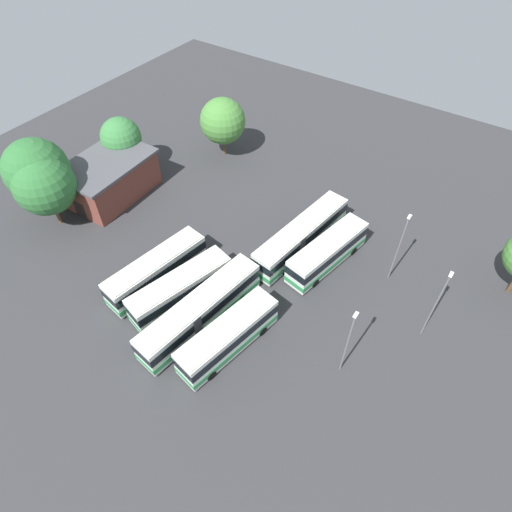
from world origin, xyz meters
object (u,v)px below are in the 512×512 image
at_px(bus_row0_slot2, 181,289).
at_px(depot_building, 109,178).
at_px(bus_row0_slot1, 200,311).
at_px(lamp_post_far_corner, 399,246).
at_px(bus_row0_slot0, 228,336).
at_px(bus_row1_slot0, 327,252).
at_px(tree_south_edge, 121,138).
at_px(lamp_post_mid_lot, 348,341).
at_px(bus_row0_slot3, 157,270).
at_px(tree_east_edge, 223,121).
at_px(tree_west_edge, 37,170).
at_px(maintenance_shelter, 114,165).
at_px(tree_north_edge, 45,185).
at_px(bus_row1_slot1, 301,236).
at_px(lamp_post_near_entrance, 436,303).

relative_size(bus_row0_slot2, depot_building, 0.97).
bearing_deg(bus_row0_slot1, lamp_post_far_corner, -39.28).
bearing_deg(bus_row0_slot0, bus_row1_slot0, -9.73).
bearing_deg(tree_south_edge, bus_row0_slot1, -119.54).
bearing_deg(lamp_post_mid_lot, tree_south_edge, 74.37).
height_order(bus_row0_slot0, bus_row0_slot3, same).
xyz_separation_m(lamp_post_mid_lot, tree_east_edge, (20.89, 28.81, 0.47)).
bearing_deg(tree_east_edge, lamp_post_mid_lot, -125.94).
bearing_deg(lamp_post_mid_lot, lamp_post_far_corner, 2.80).
relative_size(bus_row0_slot1, bus_row0_slot2, 1.26).
height_order(tree_west_edge, tree_south_edge, tree_west_edge).
distance_m(maintenance_shelter, lamp_post_far_corner, 35.14).
bearing_deg(tree_north_edge, bus_row1_slot0, -67.68).
height_order(lamp_post_mid_lot, tree_west_edge, tree_west_edge).
bearing_deg(bus_row1_slot1, bus_row0_slot3, 142.69).
bearing_deg(lamp_post_far_corner, bus_row0_slot2, 132.39).
relative_size(bus_row0_slot3, lamp_post_near_entrance, 1.32).
bearing_deg(bus_row0_slot2, tree_east_edge, 28.10).
height_order(bus_row0_slot1, bus_row1_slot0, same).
relative_size(maintenance_shelter, lamp_post_far_corner, 1.07).
xyz_separation_m(tree_east_edge, tree_south_edge, (-10.52, 8.24, -0.03)).
xyz_separation_m(bus_row1_slot0, bus_row1_slot1, (0.54, 3.52, 0.00)).
relative_size(bus_row0_slot2, maintenance_shelter, 1.20).
xyz_separation_m(bus_row0_slot0, lamp_post_near_entrance, (11.49, -14.11, 2.91)).
xyz_separation_m(bus_row0_slot0, tree_north_edge, (2.23, 26.74, 3.66)).
xyz_separation_m(depot_building, tree_west_edge, (-6.65, 2.96, 3.88)).
bearing_deg(tree_north_edge, tree_west_edge, 69.50).
height_order(bus_row0_slot0, tree_north_edge, tree_north_edge).
bearing_deg(tree_south_edge, lamp_post_far_corner, -86.85).
bearing_deg(bus_row0_slot1, lamp_post_near_entrance, -58.99).
bearing_deg(depot_building, bus_row1_slot0, -80.61).
bearing_deg(bus_row0_slot1, bus_row1_slot1, -10.97).
bearing_deg(maintenance_shelter, depot_building, -169.64).
bearing_deg(bus_row1_slot1, bus_row0_slot1, 169.03).
relative_size(bus_row1_slot0, lamp_post_mid_lot, 1.29).
distance_m(bus_row0_slot2, lamp_post_mid_lot, 16.87).
distance_m(bus_row0_slot2, tree_west_edge, 22.02).
height_order(bus_row0_slot3, tree_south_edge, tree_south_edge).
distance_m(bus_row0_slot0, lamp_post_near_entrance, 18.43).
xyz_separation_m(depot_building, lamp_post_mid_lot, (-5.73, -35.07, 2.15)).
xyz_separation_m(bus_row0_slot3, lamp_post_near_entrance, (9.36, -24.81, 2.91)).
xyz_separation_m(lamp_post_near_entrance, tree_north_edge, (-9.26, 40.85, 0.75)).
distance_m(bus_row0_slot0, bus_row1_slot0, 14.41).
bearing_deg(tree_north_edge, lamp_post_far_corner, -68.56).
bearing_deg(lamp_post_far_corner, lamp_post_mid_lot, -177.20).
relative_size(bus_row0_slot2, lamp_post_far_corner, 1.28).
distance_m(bus_row0_slot1, bus_row1_slot1, 14.28).
height_order(bus_row1_slot0, lamp_post_mid_lot, lamp_post_mid_lot).
xyz_separation_m(bus_row0_slot3, tree_west_edge, (0.78, 17.87, 4.46)).
bearing_deg(tree_south_edge, bus_row0_slot2, -121.35).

